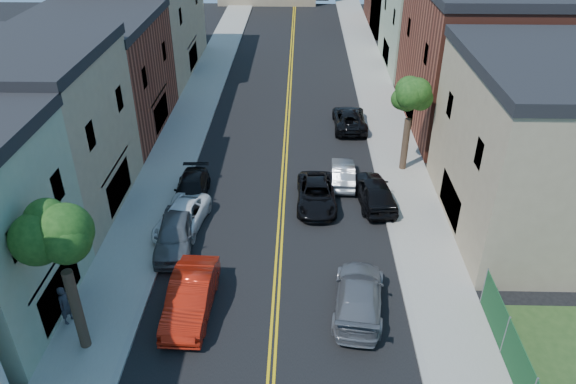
# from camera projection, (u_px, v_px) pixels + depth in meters

# --- Properties ---
(sidewalk_left) EXTENTS (3.20, 100.00, 0.15)m
(sidewalk_left) POSITION_uv_depth(u_px,v_px,m) (193.00, 109.00, 45.31)
(sidewalk_left) COLOR gray
(sidewalk_left) RESTS_ON ground
(sidewalk_right) EXTENTS (3.20, 100.00, 0.15)m
(sidewalk_right) POSITION_uv_depth(u_px,v_px,m) (383.00, 111.00, 44.98)
(sidewalk_right) COLOR gray
(sidewalk_right) RESTS_ON ground
(curb_left) EXTENTS (0.30, 100.00, 0.15)m
(curb_left) POSITION_uv_depth(u_px,v_px,m) (214.00, 109.00, 45.28)
(curb_left) COLOR gray
(curb_left) RESTS_ON ground
(curb_right) EXTENTS (0.30, 100.00, 0.15)m
(curb_right) POSITION_uv_depth(u_px,v_px,m) (362.00, 110.00, 45.02)
(curb_right) COLOR gray
(curb_right) RESTS_ON ground
(bldg_left_tan_near) EXTENTS (9.00, 10.00, 9.00)m
(bldg_left_tan_near) POSITION_uv_depth(u_px,v_px,m) (30.00, 138.00, 30.32)
(bldg_left_tan_near) COLOR #998466
(bldg_left_tan_near) RESTS_ON ground
(bldg_left_brick) EXTENTS (9.00, 12.00, 8.00)m
(bldg_left_brick) POSITION_uv_depth(u_px,v_px,m) (96.00, 79.00, 39.99)
(bldg_left_brick) COLOR brown
(bldg_left_brick) RESTS_ON ground
(bldg_left_tan_far) EXTENTS (9.00, 16.00, 9.50)m
(bldg_left_tan_far) POSITION_uv_depth(u_px,v_px,m) (143.00, 21.00, 51.57)
(bldg_left_tan_far) COLOR #998466
(bldg_left_tan_far) RESTS_ON ground
(bldg_right_tan) EXTENTS (9.00, 12.00, 9.00)m
(bldg_right_tan) POSITION_uv_depth(u_px,v_px,m) (544.00, 151.00, 28.88)
(bldg_right_tan) COLOR #998466
(bldg_right_tan) RESTS_ON ground
(bldg_right_brick) EXTENTS (9.00, 14.00, 10.00)m
(bldg_right_brick) POSITION_uv_depth(u_px,v_px,m) (475.00, 60.00, 40.59)
(bldg_right_brick) COLOR brown
(bldg_right_brick) RESTS_ON ground
(bldg_right_palegrn) EXTENTS (9.00, 12.00, 8.50)m
(bldg_right_palegrn) POSITION_uv_depth(u_px,v_px,m) (435.00, 23.00, 52.95)
(bldg_right_palegrn) COLOR gray
(bldg_right_palegrn) RESTS_ON ground
(tree_left_mid) EXTENTS (5.20, 5.20, 9.29)m
(tree_left_mid) POSITION_uv_depth(u_px,v_px,m) (53.00, 218.00, 19.72)
(tree_left_mid) COLOR #322619
(tree_left_mid) RESTS_ON sidewalk_left
(tree_right_far) EXTENTS (4.40, 4.40, 8.03)m
(tree_right_far) POSITION_uv_depth(u_px,v_px,m) (412.00, 88.00, 33.49)
(tree_right_far) COLOR #322619
(tree_right_far) RESTS_ON sidewalk_right
(red_sedan) EXTENTS (1.98, 5.29, 1.72)m
(red_sedan) POSITION_uv_depth(u_px,v_px,m) (191.00, 297.00, 24.55)
(red_sedan) COLOR red
(red_sedan) RESTS_ON ground
(white_pickup) EXTENTS (2.87, 5.11, 1.35)m
(white_pickup) POSITION_uv_depth(u_px,v_px,m) (182.00, 218.00, 30.34)
(white_pickup) COLOR white
(white_pickup) RESTS_ON ground
(grey_car_left) EXTENTS (2.37, 5.02, 1.66)m
(grey_car_left) POSITION_uv_depth(u_px,v_px,m) (175.00, 234.00, 28.72)
(grey_car_left) COLOR #505357
(grey_car_left) RESTS_ON ground
(black_car_left) EXTENTS (2.03, 4.74, 1.36)m
(black_car_left) POSITION_uv_depth(u_px,v_px,m) (191.00, 189.00, 32.94)
(black_car_left) COLOR black
(black_car_left) RESTS_ON ground
(grey_car_right) EXTENTS (2.86, 5.62, 1.56)m
(grey_car_right) POSITION_uv_depth(u_px,v_px,m) (359.00, 296.00, 24.70)
(grey_car_right) COLOR slate
(grey_car_right) RESTS_ON ground
(black_car_right) EXTENTS (2.63, 5.17, 1.69)m
(black_car_right) POSITION_uv_depth(u_px,v_px,m) (374.00, 191.00, 32.45)
(black_car_right) COLOR black
(black_car_right) RESTS_ON ground
(silver_car_right) EXTENTS (1.57, 4.13, 1.35)m
(silver_car_right) POSITION_uv_depth(u_px,v_px,m) (343.00, 173.00, 34.66)
(silver_car_right) COLOR #9FA1A6
(silver_car_right) RESTS_ON ground
(dark_car_right_far) EXTENTS (2.48, 5.26, 1.45)m
(dark_car_right_far) POSITION_uv_depth(u_px,v_px,m) (349.00, 119.00, 41.93)
(dark_car_right_far) COLOR black
(dark_car_right_far) RESTS_ON ground
(black_suv_lane) EXTENTS (2.33, 5.04, 1.40)m
(black_suv_lane) POSITION_uv_depth(u_px,v_px,m) (317.00, 194.00, 32.41)
(black_suv_lane) COLOR black
(black_suv_lane) RESTS_ON ground
(pedestrian_left) EXTENTS (0.67, 0.81, 1.90)m
(pedestrian_left) POSITION_uv_depth(u_px,v_px,m) (66.00, 305.00, 23.75)
(pedestrian_left) COLOR #2A2B33
(pedestrian_left) RESTS_ON sidewalk_left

